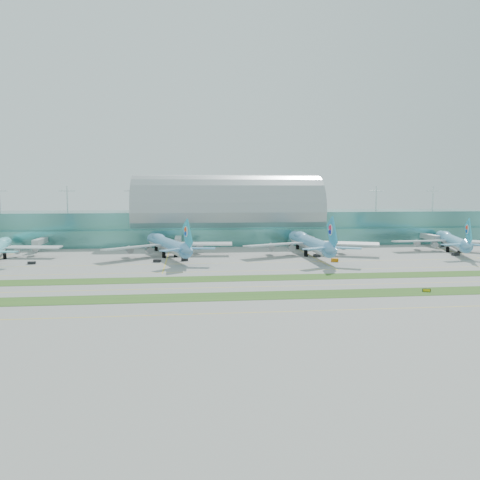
{
  "coord_description": "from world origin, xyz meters",
  "views": [
    {
      "loc": [
        -25.08,
        -171.74,
        33.17
      ],
      "look_at": [
        0.0,
        55.0,
        9.0
      ],
      "focal_mm": 35.0,
      "sensor_mm": 36.0,
      "label": 1
    }
  ],
  "objects": [
    {
      "name": "airliner_d",
      "position": [
        118.37,
        68.27,
        6.22
      ],
      "size": [
        61.27,
        71.18,
        20.17
      ],
      "rotation": [
        0.0,
        0.0,
        -0.32
      ],
      "color": "#5FA5D1",
      "rests_on": "ground"
    },
    {
      "name": "grass_strip_far",
      "position": [
        0.0,
        2.0,
        0.04
      ],
      "size": [
        420.0,
        12.0,
        0.08
      ],
      "primitive_type": "cube",
      "color": "#2D591E",
      "rests_on": "ground"
    },
    {
      "name": "airliner_c",
      "position": [
        36.84,
        61.84,
        6.82
      ],
      "size": [
        70.76,
        80.21,
        22.1
      ],
      "rotation": [
        0.0,
        0.0,
        0.02
      ],
      "color": "#5C9CCB",
      "rests_on": "ground"
    },
    {
      "name": "terminal",
      "position": [
        0.01,
        128.79,
        14.23
      ],
      "size": [
        340.0,
        69.1,
        36.0
      ],
      "color": "#3D7A75",
      "rests_on": "ground"
    },
    {
      "name": "gse_d",
      "position": [
        -27.08,
        48.84,
        0.8
      ],
      "size": [
        3.35,
        2.3,
        1.6
      ],
      "primitive_type": "cube",
      "rotation": [
        0.0,
        0.0,
        0.12
      ],
      "color": "black",
      "rests_on": "ground"
    },
    {
      "name": "taxiline_a",
      "position": [
        0.0,
        -48.0,
        0.01
      ],
      "size": [
        420.0,
        0.35,
        0.01
      ],
      "primitive_type": "cube",
      "color": "yellow",
      "rests_on": "ground"
    },
    {
      "name": "gse_g",
      "position": [
        110.85,
        51.95,
        0.72
      ],
      "size": [
        3.97,
        2.53,
        1.45
      ],
      "primitive_type": "cube",
      "rotation": [
        0.0,
        0.0,
        0.18
      ],
      "color": "black",
      "rests_on": "ground"
    },
    {
      "name": "taxiline_b",
      "position": [
        0.0,
        -14.0,
        0.01
      ],
      "size": [
        420.0,
        0.35,
        0.01
      ],
      "primitive_type": "cube",
      "color": "yellow",
      "rests_on": "ground"
    },
    {
      "name": "gse_e",
      "position": [
        42.84,
        38.57,
        0.84
      ],
      "size": [
        3.75,
        2.81,
        1.68
      ],
      "primitive_type": "cube",
      "rotation": [
        0.0,
        0.0,
        -0.25
      ],
      "color": "orange",
      "rests_on": "ground"
    },
    {
      "name": "taxiway_sign_east",
      "position": [
        52.55,
        -28.4,
        0.54
      ],
      "size": [
        2.57,
        0.95,
        1.1
      ],
      "rotation": [
        0.0,
        0.0,
        -0.27
      ],
      "color": "black",
      "rests_on": "ground"
    },
    {
      "name": "ground",
      "position": [
        0.0,
        0.0,
        0.0
      ],
      "size": [
        700.0,
        700.0,
        0.0
      ],
      "primitive_type": "plane",
      "color": "gray",
      "rests_on": "ground"
    },
    {
      "name": "taxiline_d",
      "position": [
        0.0,
        40.0,
        0.01
      ],
      "size": [
        420.0,
        0.35,
        0.01
      ],
      "primitive_type": "cube",
      "color": "yellow",
      "rests_on": "ground"
    },
    {
      "name": "gse_c",
      "position": [
        -39.79,
        46.23,
        0.68
      ],
      "size": [
        3.83,
        2.67,
        1.36
      ],
      "primitive_type": "cube",
      "rotation": [
        0.0,
        0.0,
        -0.26
      ],
      "color": "black",
      "rests_on": "ground"
    },
    {
      "name": "gse_b",
      "position": [
        -95.92,
        46.64,
        0.61
      ],
      "size": [
        3.62,
        2.19,
        1.23
      ],
      "primitive_type": "cube",
      "rotation": [
        0.0,
        0.0,
        0.14
      ],
      "color": "black",
      "rests_on": "ground"
    },
    {
      "name": "airliner_b",
      "position": [
        -35.88,
        65.63,
        6.48
      ],
      "size": [
        64.06,
        74.34,
        21.01
      ],
      "rotation": [
        0.0,
        0.0,
        0.31
      ],
      "color": "#5C99CA",
      "rests_on": "ground"
    },
    {
      "name": "gse_f",
      "position": [
        38.76,
        54.72,
        0.72
      ],
      "size": [
        3.48,
        2.3,
        1.45
      ],
      "primitive_type": "cube",
      "rotation": [
        0.0,
        0.0,
        0.17
      ],
      "color": "black",
      "rests_on": "ground"
    },
    {
      "name": "grass_strip_near",
      "position": [
        0.0,
        -28.0,
        0.04
      ],
      "size": [
        420.0,
        12.0,
        0.08
      ],
      "primitive_type": "cube",
      "color": "#2D591E",
      "rests_on": "ground"
    },
    {
      "name": "taxiline_c",
      "position": [
        0.0,
        18.0,
        0.01
      ],
      "size": [
        420.0,
        0.35,
        0.01
      ],
      "primitive_type": "cube",
      "color": "yellow",
      "rests_on": "ground"
    }
  ]
}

